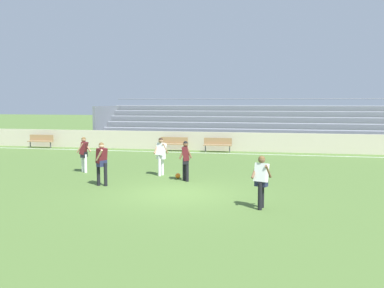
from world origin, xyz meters
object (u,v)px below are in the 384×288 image
Objects in this scene: player_white_trailing_run at (161,153)px; soccer_ball at (178,176)px; player_dark_overlapping at (84,151)px; bleacher_stand at (278,125)px; player_dark_pressing_high at (102,160)px; bench_far_left at (41,140)px; player_white_deep_cover at (261,177)px; bench_near_bin at (218,144)px; player_dark_challenging at (186,157)px; bench_near_wall_gap at (174,143)px.

soccer_ball is (0.89, -0.52, -0.88)m from player_white_trailing_run.
bleacher_stand is at bearing 56.91° from player_dark_overlapping.
player_white_trailing_run is 0.99× the size of player_dark_pressing_high.
bench_far_left is 1.11× the size of player_white_deep_cover.
player_white_trailing_run is 3.66m from player_dark_overlapping.
bench_near_bin is 1.10× the size of player_dark_challenging.
player_white_deep_cover is at bearing -41.25° from bench_far_left.
player_dark_challenging reaches higher than bench_near_bin.
bleacher_stand is 14.64× the size of bench_far_left.
player_dark_challenging is at bearing -48.37° from soccer_ball.
player_dark_overlapping is (7.64, -8.90, 0.41)m from bench_far_left.
bench_near_bin is at bearing 90.89° from player_dark_challenging.
player_white_deep_cover is at bearing -76.42° from bench_near_bin.
bench_far_left is at bearing -165.18° from bleacher_stand.
bleacher_stand is at bearing 48.79° from bench_near_bin.
player_dark_overlapping is 4.66m from soccer_ball.
bench_near_wall_gap is at bearing 90.55° from player_dark_pressing_high.
bench_far_left is 1.07× the size of player_dark_pressing_high.
player_white_trailing_run is (-4.94, -13.28, -0.54)m from bleacher_stand.
soccer_ball is at bearing -30.34° from player_white_trailing_run.
player_white_deep_cover reaches higher than bench_far_left.
player_dark_challenging is 5.02m from player_white_deep_cover.
player_white_deep_cover reaches higher than bench_near_wall_gap.
player_white_deep_cover is 5.76m from soccer_ball.
bench_near_wall_gap is 10.47m from player_dark_challenging.
player_dark_pressing_high is at bearing -103.40° from bench_near_bin.
bench_near_wall_gap is 11.62m from player_dark_pressing_high.
bench_near_bin is 10.14m from player_dark_overlapping.
player_dark_challenging reaches higher than soccer_ball.
player_white_deep_cover is 6.52m from player_dark_pressing_high.
player_dark_pressing_high is (-6.53, -15.91, -0.53)m from bleacher_stand.
player_white_trailing_run is at bearing -38.50° from bench_far_left.
bench_near_wall_gap is at bearing -147.09° from bleacher_stand.
soccer_ball is at bearing 40.51° from player_dark_pressing_high.
player_dark_overlapping is at bearing 127.28° from player_dark_pressing_high.
player_dark_pressing_high reaches higher than player_dark_challenging.
bench_near_bin is 1.11× the size of player_white_deep_cover.
player_dark_challenging is at bearing 129.56° from player_white_deep_cover.
player_white_deep_cover is at bearing -47.20° from player_white_trailing_run.
player_white_trailing_run is 1.02× the size of player_dark_challenging.
player_white_deep_cover is (6.23, -13.88, 0.41)m from bench_near_wall_gap.
player_white_trailing_run is 1.68m from player_dark_challenging.
bench_near_wall_gap is (-6.64, -4.30, -0.98)m from bleacher_stand.
player_dark_overlapping reaches higher than player_white_deep_cover.
bench_far_left is 21.05m from player_white_deep_cover.
bleacher_stand reaches higher than bench_near_bin.
player_dark_overlapping is at bearing 178.66° from player_white_trailing_run.
bench_near_bin is 9.52m from soccer_ball.
player_dark_overlapping reaches higher than bench_near_bin.
player_white_trailing_run is 1.02× the size of player_dark_overlapping.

